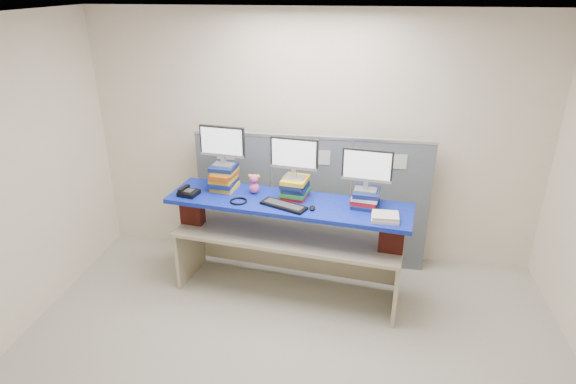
% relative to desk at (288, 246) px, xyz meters
% --- Properties ---
extents(room, '(5.00, 4.00, 2.80)m').
position_rel_desk_xyz_m(room, '(0.16, -1.13, 0.85)').
color(room, '#EFDEC5').
rests_on(room, ground).
extents(cubicle_partition, '(2.60, 0.06, 1.53)m').
position_rel_desk_xyz_m(cubicle_partition, '(0.16, 0.65, 0.22)').
color(cubicle_partition, '#50575F').
rests_on(cubicle_partition, ground).
extents(desk, '(2.34, 0.94, 0.69)m').
position_rel_desk_xyz_m(desk, '(0.00, 0.00, 0.00)').
color(desk, tan).
rests_on(desk, ground).
extents(brick_pier_left, '(0.25, 0.15, 0.32)m').
position_rel_desk_xyz_m(brick_pier_left, '(-1.02, 0.08, 0.30)').
color(brick_pier_left, maroon).
rests_on(brick_pier_left, desk).
extents(brick_pier_right, '(0.25, 0.15, 0.32)m').
position_rel_desk_xyz_m(brick_pier_right, '(1.01, -0.18, 0.30)').
color(brick_pier_right, maroon).
rests_on(brick_pier_right, desk).
extents(blue_board, '(2.46, 0.89, 0.04)m').
position_rel_desk_xyz_m(blue_board, '(-0.00, 0.00, 0.48)').
color(blue_board, '#0B0F92').
rests_on(blue_board, brick_pier_left).
extents(book_stack_left, '(0.27, 0.32, 0.26)m').
position_rel_desk_xyz_m(book_stack_left, '(-0.70, 0.21, 0.63)').
color(book_stack_left, yellow).
rests_on(book_stack_left, blue_board).
extents(book_stack_center, '(0.29, 0.32, 0.20)m').
position_rel_desk_xyz_m(book_stack_center, '(0.05, 0.12, 0.60)').
color(book_stack_center, red).
rests_on(book_stack_center, blue_board).
extents(book_stack_right, '(0.29, 0.32, 0.16)m').
position_rel_desk_xyz_m(book_stack_right, '(0.75, 0.03, 0.58)').
color(book_stack_right, navy).
rests_on(book_stack_right, blue_board).
extents(monitor_left, '(0.47, 0.16, 0.41)m').
position_rel_desk_xyz_m(monitor_left, '(-0.70, 0.21, 0.99)').
color(monitor_left, '#B0AFB5').
rests_on(monitor_left, book_stack_left).
extents(monitor_center, '(0.47, 0.16, 0.41)m').
position_rel_desk_xyz_m(monitor_center, '(0.04, 0.11, 0.93)').
color(monitor_center, '#B0AFB5').
rests_on(monitor_center, book_stack_center).
extents(monitor_right, '(0.47, 0.16, 0.41)m').
position_rel_desk_xyz_m(monitor_right, '(0.74, 0.03, 0.89)').
color(monitor_right, '#B0AFB5').
rests_on(monitor_right, book_stack_right).
extents(keyboard, '(0.48, 0.32, 0.03)m').
position_rel_desk_xyz_m(keyboard, '(-0.02, -0.13, 0.51)').
color(keyboard, black).
rests_on(keyboard, blue_board).
extents(mouse, '(0.09, 0.11, 0.03)m').
position_rel_desk_xyz_m(mouse, '(0.25, -0.14, 0.51)').
color(mouse, black).
rests_on(mouse, blue_board).
extents(desk_phone, '(0.22, 0.20, 0.08)m').
position_rel_desk_xyz_m(desk_phone, '(-1.02, -0.00, 0.53)').
color(desk_phone, black).
rests_on(desk_phone, blue_board).
extents(headset, '(0.19, 0.19, 0.02)m').
position_rel_desk_xyz_m(headset, '(-0.48, -0.09, 0.51)').
color(headset, black).
rests_on(headset, blue_board).
extents(plush_toy, '(0.12, 0.09, 0.21)m').
position_rel_desk_xyz_m(plush_toy, '(-0.37, 0.14, 0.60)').
color(plush_toy, '#ED5AA1').
rests_on(plush_toy, blue_board).
extents(binder_stack, '(0.25, 0.20, 0.06)m').
position_rel_desk_xyz_m(binder_stack, '(0.93, -0.26, 0.53)').
color(binder_stack, silver).
rests_on(binder_stack, blue_board).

